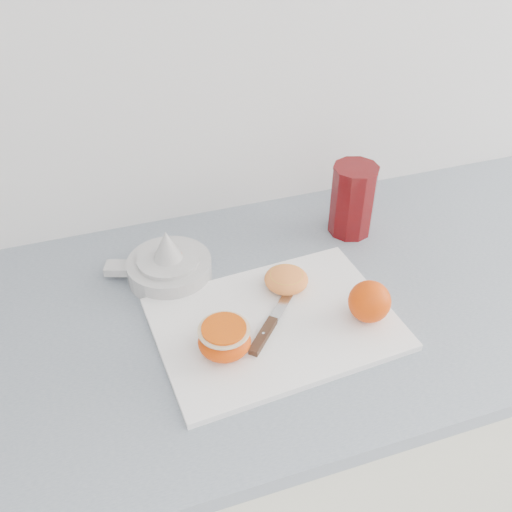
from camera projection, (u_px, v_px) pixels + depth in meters
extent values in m
cube|color=white|center=(273.00, 449.00, 1.28)|extent=(2.38, 0.60, 0.86)
cube|color=#949DA7|center=(278.00, 304.00, 1.00)|extent=(2.44, 0.64, 0.03)
cube|color=white|center=(275.00, 324.00, 0.93)|extent=(0.40, 0.30, 0.01)
sphere|color=#F74B00|center=(370.00, 302.00, 0.92)|extent=(0.07, 0.07, 0.07)
ellipsoid|color=#F74B00|center=(224.00, 341.00, 0.87)|extent=(0.08, 0.08, 0.04)
cylinder|color=beige|center=(224.00, 330.00, 0.85)|extent=(0.08, 0.08, 0.00)
cylinder|color=#EB5400|center=(224.00, 329.00, 0.85)|extent=(0.07, 0.07, 0.00)
ellipsoid|color=orange|center=(286.00, 279.00, 0.99)|extent=(0.08, 0.08, 0.03)
cylinder|color=#F4A333|center=(286.00, 275.00, 0.98)|extent=(0.06, 0.06, 0.00)
cube|color=#40241A|center=(263.00, 336.00, 0.90)|extent=(0.07, 0.07, 0.01)
cube|color=#B7B7BC|center=(285.00, 299.00, 0.96)|extent=(0.08, 0.09, 0.00)
cylinder|color=#B7B7BC|center=(263.00, 336.00, 0.90)|extent=(0.00, 0.00, 0.01)
cylinder|color=silver|center=(170.00, 269.00, 1.02)|extent=(0.15, 0.15, 0.04)
cylinder|color=silver|center=(169.00, 259.00, 1.01)|extent=(0.11, 0.11, 0.01)
cone|color=silver|center=(167.00, 245.00, 0.99)|extent=(0.05, 0.05, 0.06)
cube|color=silver|center=(119.00, 268.00, 1.02)|extent=(0.06, 0.05, 0.02)
ellipsoid|color=#E23901|center=(175.00, 259.00, 1.00)|extent=(0.01, 0.01, 0.00)
ellipsoid|color=#E23901|center=(161.00, 252.00, 1.02)|extent=(0.01, 0.01, 0.00)
ellipsoid|color=#E23901|center=(166.00, 262.00, 0.99)|extent=(0.01, 0.01, 0.00)
ellipsoid|color=#E23901|center=(180.00, 254.00, 1.01)|extent=(0.01, 0.01, 0.00)
cylinder|color=#610B0D|center=(352.00, 201.00, 1.11)|extent=(0.09, 0.09, 0.14)
cylinder|color=#E14F11|center=(350.00, 223.00, 1.14)|extent=(0.07, 0.07, 0.02)
cylinder|color=#610B0D|center=(357.00, 168.00, 1.06)|extent=(0.09, 0.09, 0.00)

